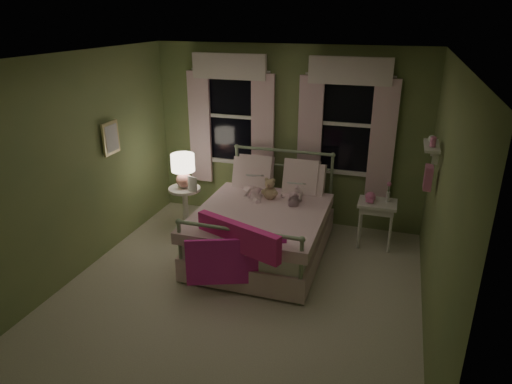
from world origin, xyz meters
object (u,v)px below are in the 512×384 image
(nightstand_left, at_px, (185,203))
(table_lamp, at_px, (183,168))
(teddy_bear, at_px, (270,190))
(child_left, at_px, (254,172))
(nightstand_right, at_px, (377,209))
(bed, at_px, (264,226))
(child_right, at_px, (294,180))

(nightstand_left, xyz_separation_m, table_lamp, (0.00, -0.00, 0.54))
(teddy_bear, relative_size, nightstand_left, 0.48)
(child_left, distance_m, teddy_bear, 0.37)
(nightstand_left, relative_size, nightstand_right, 1.02)
(bed, relative_size, child_right, 2.90)
(child_right, relative_size, teddy_bear, 2.27)
(bed, height_order, table_lamp, bed)
(table_lamp, bearing_deg, bed, -14.62)
(nightstand_left, height_order, table_lamp, table_lamp)
(teddy_bear, relative_size, table_lamp, 0.63)
(child_right, relative_size, nightstand_right, 1.10)
(table_lamp, bearing_deg, teddy_bear, -3.33)
(nightstand_right, bearing_deg, teddy_bear, -164.67)
(nightstand_right, bearing_deg, nightstand_left, -173.54)
(child_right, height_order, teddy_bear, child_right)
(child_left, height_order, table_lamp, child_left)
(child_left, xyz_separation_m, nightstand_left, (-1.02, -0.08, -0.56))
(bed, relative_size, child_left, 2.50)
(table_lamp, bearing_deg, child_right, 3.00)
(child_right, distance_m, nightstand_right, 1.18)
(bed, xyz_separation_m, nightstand_left, (-1.30, 0.34, 0.03))
(teddy_bear, bearing_deg, child_left, 150.50)
(teddy_bear, bearing_deg, table_lamp, 176.67)
(table_lamp, bearing_deg, nightstand_left, 135.00)
(bed, distance_m, child_right, 0.74)
(bed, height_order, child_left, child_left)
(child_left, height_order, nightstand_right, child_left)
(nightstand_left, bearing_deg, child_left, 4.65)
(child_right, relative_size, table_lamp, 1.43)
(teddy_bear, relative_size, nightstand_right, 0.48)
(nightstand_left, bearing_deg, teddy_bear, -3.33)
(nightstand_left, bearing_deg, bed, -14.62)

